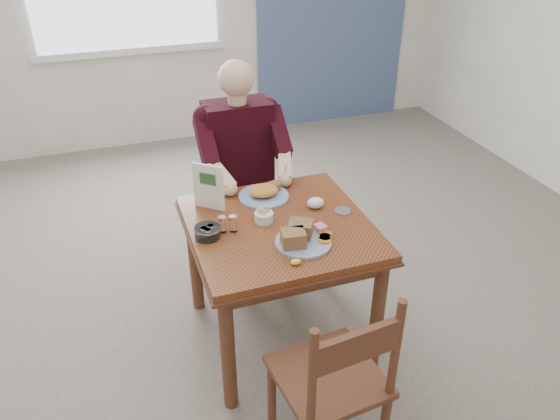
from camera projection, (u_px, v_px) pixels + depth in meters
name	position (u px, v px, depth m)	size (l,w,h in m)	color
floor	(280.00, 333.00, 3.15)	(6.00, 6.00, 0.00)	#645851
lemon_wedge	(296.00, 262.00, 2.47)	(0.05, 0.03, 0.03)	yellow
napkin	(315.00, 203.00, 2.89)	(0.09, 0.07, 0.06)	white
metal_dish	(343.00, 211.00, 2.86)	(0.09, 0.09, 0.01)	silver
table	(280.00, 242.00, 2.82)	(0.92, 0.92, 0.75)	brown
chair_far	(240.00, 197.00, 3.55)	(0.42, 0.42, 0.95)	brown
chair_near	(334.00, 382.00, 2.24)	(0.46, 0.46, 0.95)	brown
diner	(242.00, 156.00, 3.31)	(0.53, 0.56, 1.39)	tan
near_plate	(301.00, 237.00, 2.61)	(0.34, 0.34, 0.09)	white
far_plate	(264.00, 193.00, 2.99)	(0.34, 0.34, 0.07)	white
caddy	(264.00, 217.00, 2.78)	(0.10, 0.10, 0.07)	white
shakers	(228.00, 224.00, 2.68)	(0.10, 0.06, 0.09)	white
creamer	(207.00, 232.00, 2.65)	(0.13, 0.13, 0.06)	white
menu	(208.00, 187.00, 2.84)	(0.14, 0.12, 0.25)	white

